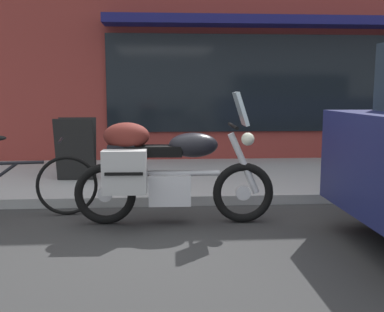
# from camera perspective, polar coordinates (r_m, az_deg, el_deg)

# --- Properties ---
(ground_plane) EXTENTS (80.00, 80.00, 0.00)m
(ground_plane) POSITION_cam_1_polar(r_m,az_deg,el_deg) (4.41, -2.53, -10.36)
(ground_plane) COLOR #2D2D2D
(touring_motorcycle) EXTENTS (2.13, 0.64, 1.40)m
(touring_motorcycle) POSITION_cam_1_polar(r_m,az_deg,el_deg) (4.69, -3.83, -1.56)
(touring_motorcycle) COLOR black
(touring_motorcycle) RESTS_ON ground_plane
(parked_bicycle) EXTENTS (1.74, 0.48, 0.93)m
(parked_bicycle) POSITION_cam_1_polar(r_m,az_deg,el_deg) (5.34, -21.51, -3.46)
(parked_bicycle) COLOR black
(parked_bicycle) RESTS_ON ground_plane
(sandwich_board_sign) EXTENTS (0.55, 0.41, 0.90)m
(sandwich_board_sign) POSITION_cam_1_polar(r_m,az_deg,el_deg) (6.71, -14.62, 0.89)
(sandwich_board_sign) COLOR black
(sandwich_board_sign) RESTS_ON sidewalk_curb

